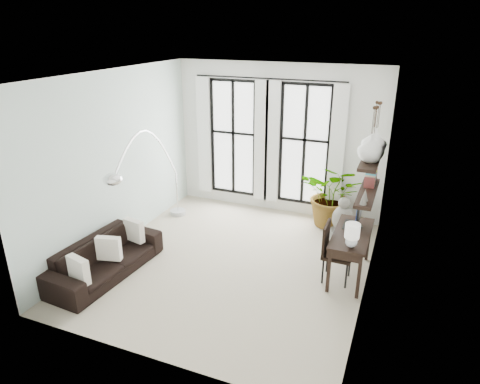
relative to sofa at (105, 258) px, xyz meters
The scene contains 16 objects.
floor 2.14m from the sofa, 31.76° to the left, with size 5.00×5.00×0.00m, color #B4A88F.
ceiling 3.59m from the sofa, 31.76° to the left, with size 5.00×5.00×0.00m, color white.
wall_left 1.77m from the sofa, 111.99° to the left, with size 5.00×5.00×0.00m, color silver.
wall_right 4.40m from the sofa, 15.39° to the left, with size 5.00×5.00×0.00m, color white.
wall_back 4.24m from the sofa, 63.53° to the left, with size 4.50×4.50×0.00m, color white.
windows 4.09m from the sofa, 65.70° to the left, with size 3.26×0.13×2.65m.
wall_shelves 4.43m from the sofa, 21.15° to the left, with size 0.25×1.30×0.60m.
sofa is the anchor object (origin of this frame).
throw_pillows 0.22m from the sofa, ahead, with size 0.40×1.52×0.40m.
plant 4.54m from the sofa, 46.20° to the left, with size 1.23×1.06×1.36m, color #2D7228.
desk 4.03m from the sofa, 20.85° to the left, with size 0.56×1.33×1.18m.
desk_chair 3.72m from the sofa, 19.80° to the left, with size 0.47×0.47×0.98m.
arc_lamp 1.93m from the sofa, 85.54° to the left, with size 0.71×2.82×2.21m.
buddha 4.43m from the sofa, 39.50° to the left, with size 0.46×0.46×0.84m.
vase_a 4.54m from the sofa, 17.38° to the left, with size 0.37×0.37×0.38m, color white.
vase_b 4.67m from the sofa, 22.55° to the left, with size 0.37×0.37×0.38m, color white.
Camera 1 is at (2.58, -5.99, 3.90)m, focal length 32.00 mm.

